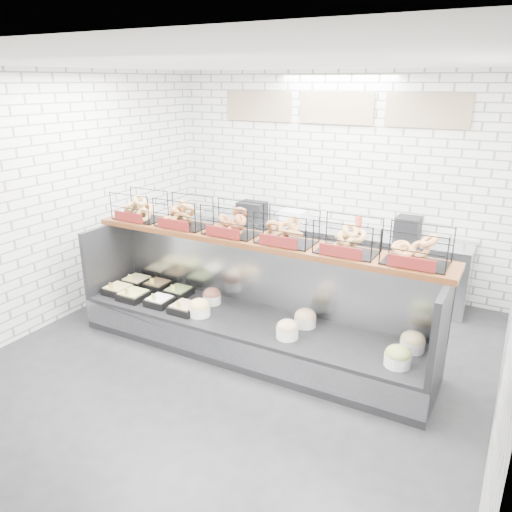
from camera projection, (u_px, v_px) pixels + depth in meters
The scene contains 5 objects.
ground at pixel (235, 363), 5.33m from camera, with size 5.50×5.50×0.00m, color black.
room_shell at pixel (263, 162), 5.15m from camera, with size 5.02×5.51×3.01m.
display_case at pixel (250, 323), 5.52m from camera, with size 4.00×0.90×1.20m.
bagel_shelf at pixel (258, 227), 5.30m from camera, with size 4.10×0.50×0.40m.
prep_counter at pixel (321, 256), 7.19m from camera, with size 4.00×0.60×1.20m.
Camera 1 is at (2.42, -3.97, 2.86)m, focal length 35.00 mm.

